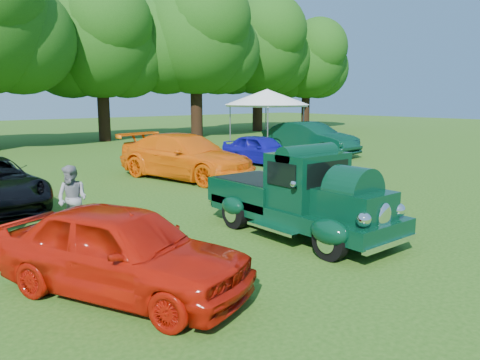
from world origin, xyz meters
TOP-DOWN VIEW (x-y plane):
  - ground at (0.00, 0.00)m, footprint 120.00×120.00m
  - hero_pickup at (1.10, 0.33)m, footprint 2.18×4.69m
  - red_convertible at (-3.36, -0.18)m, footprint 3.24×4.43m
  - back_car_orange at (3.11, 8.01)m, footprint 3.58×6.07m
  - back_car_blue at (7.77, 8.99)m, footprint 2.01×4.08m
  - back_car_green at (11.96, 9.88)m, footprint 2.29×5.36m
  - spectator_grey at (-2.73, 3.64)m, footprint 0.88×0.93m
  - canopy_tent at (10.99, 12.12)m, footprint 4.85×4.85m

SIDE VIEW (x-z plane):
  - ground at x=0.00m, z-range 0.00..0.00m
  - back_car_blue at x=7.77m, z-range 0.00..1.34m
  - red_convertible at x=-3.36m, z-range 0.00..1.40m
  - spectator_grey at x=-2.73m, z-range 0.00..1.52m
  - hero_pickup at x=1.10m, z-range -0.12..1.71m
  - back_car_orange at x=3.11m, z-range 0.00..1.65m
  - back_car_green at x=11.96m, z-range 0.00..1.72m
  - canopy_tent at x=10.99m, z-range 1.26..4.69m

